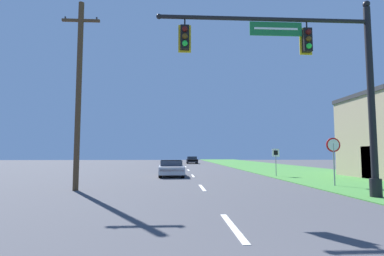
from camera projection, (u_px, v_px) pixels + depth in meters
The scene contains 8 objects.
grass_verge_right at pixel (288, 170), 31.41m from camera, with size 10.00×110.00×0.04m.
road_center_line at pixel (193, 176), 22.87m from camera, with size 0.16×34.80×0.01m.
signal_mast at pixel (320, 76), 11.80m from camera, with size 8.73×0.47×7.88m.
car_ahead at pixel (171, 168), 22.70m from camera, with size 1.99×4.66×1.19m.
far_car at pixel (192, 160), 51.23m from camera, with size 1.82×4.45×1.19m.
stop_sign at pixel (333, 151), 15.78m from camera, with size 0.76×0.07×2.50m.
route_sign_post at pixel (276, 156), 22.38m from camera, with size 0.55×0.06×2.03m.
utility_pole_near at pixel (79, 91), 14.23m from camera, with size 1.80×0.26×9.06m.
Camera 1 is at (-1.34, -1.06, 1.71)m, focal length 28.00 mm.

